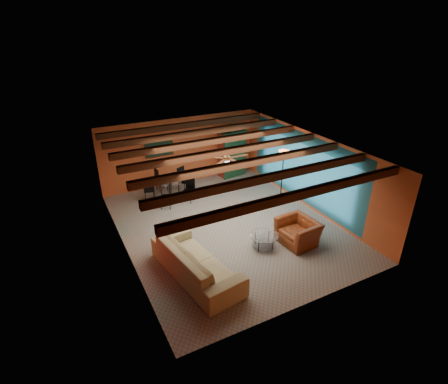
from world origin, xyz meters
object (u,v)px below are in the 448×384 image
potted_plant (232,127)px  vase (169,172)px  sofa (196,262)px  armchair (298,231)px  armoire (232,154)px  floor_lamp (282,176)px  coffee_table (264,241)px  dining_table (170,186)px

potted_plant → vase: bearing=-163.9°
sofa → armchair: (3.33, 0.01, -0.06)m
armchair → armoire: size_ratio=0.60×
sofa → floor_lamp: floor_lamp is taller
armoire → armchair: bearing=-106.4°
armchair → coffee_table: armchair is taller
dining_table → floor_lamp: floor_lamp is taller
potted_plant → floor_lamp: bearing=-81.4°
coffee_table → floor_lamp: bearing=45.5°
dining_table → potted_plant: 3.67m
armchair → floor_lamp: (1.19, 2.52, 0.61)m
sofa → vase: size_ratio=15.76×
coffee_table → armoire: bearing=71.2°
floor_lamp → potted_plant: bearing=98.6°
coffee_table → vase: vase is taller
floor_lamp → potted_plant: size_ratio=4.45×
sofa → potted_plant: 7.07m
floor_lamp → vase: floor_lamp is taller
coffee_table → dining_table: dining_table is taller
armoire → coffee_table: bearing=-117.6°
potted_plant → vase: (-3.15, -0.91, -1.07)m
coffee_table → dining_table: size_ratio=0.44×
sofa → dining_table: dining_table is taller
armoire → floor_lamp: size_ratio=0.98×
armoire → vase: 3.28m
armchair → armoire: armoire is taller
sofa → vase: 4.75m
coffee_table → vase: size_ratio=4.45×
armoire → floor_lamp: floor_lamp is taller
armchair → potted_plant: (0.74, 5.51, 1.77)m
floor_lamp → potted_plant: 3.24m
coffee_table → potted_plant: potted_plant is taller
sofa → armchair: size_ratio=2.58×
floor_lamp → coffee_table: bearing=-134.5°
sofa → armchair: sofa is taller
dining_table → floor_lamp: 4.19m
potted_plant → vase: 3.45m
armchair → coffee_table: (-1.06, 0.23, -0.16)m
armchair → dining_table: (-2.42, 4.61, 0.12)m
sofa → potted_plant: potted_plant is taller
armchair → vase: bearing=-156.5°
vase → floor_lamp: bearing=-30.1°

